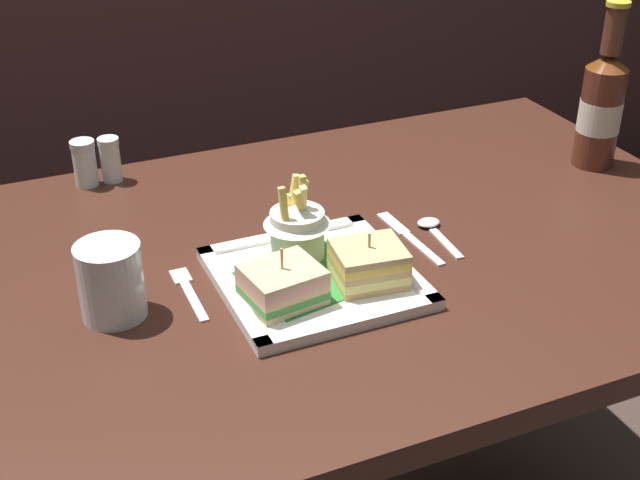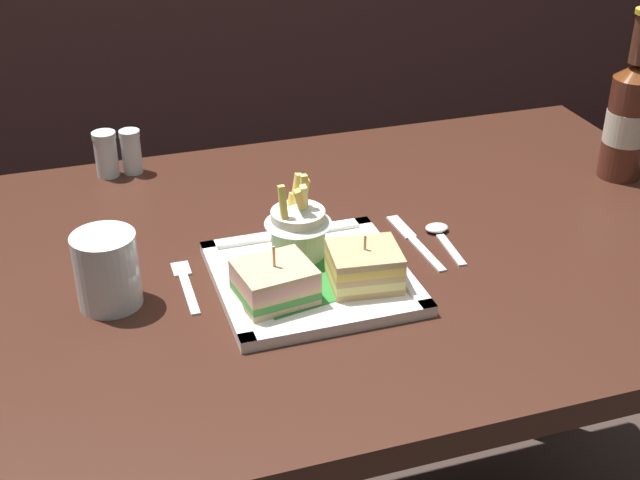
{
  "view_description": "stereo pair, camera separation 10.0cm",
  "coord_description": "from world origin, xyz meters",
  "px_view_note": "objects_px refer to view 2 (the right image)",
  "views": [
    {
      "loc": [
        -0.43,
        -0.97,
        1.34
      ],
      "look_at": [
        -0.02,
        -0.04,
        0.77
      ],
      "focal_mm": 48.34,
      "sensor_mm": 36.0,
      "label": 1
    },
    {
      "loc": [
        -0.34,
        -1.01,
        1.34
      ],
      "look_at": [
        -0.02,
        -0.04,
        0.77
      ],
      "focal_mm": 48.34,
      "sensor_mm": 36.0,
      "label": 2
    }
  ],
  "objects_px": {
    "fork": "(186,283)",
    "pepper_shaker": "(132,154)",
    "dining_table": "(327,333)",
    "square_plate": "(312,278)",
    "sandwich_half_left": "(275,283)",
    "beer_bottle": "(629,116)",
    "sandwich_half_right": "(364,266)",
    "fries_cup": "(298,223)",
    "salt_shaker": "(106,157)",
    "water_glass": "(108,275)",
    "knife": "(413,240)",
    "spoon": "(440,232)"
  },
  "relations": [
    {
      "from": "sandwich_half_right",
      "to": "dining_table",
      "type": "bearing_deg",
      "value": 95.65
    },
    {
      "from": "fries_cup",
      "to": "pepper_shaker",
      "type": "relative_size",
      "value": 1.55
    },
    {
      "from": "sandwich_half_left",
      "to": "beer_bottle",
      "type": "bearing_deg",
      "value": 17.07
    },
    {
      "from": "fries_cup",
      "to": "pepper_shaker",
      "type": "height_order",
      "value": "fries_cup"
    },
    {
      "from": "square_plate",
      "to": "spoon",
      "type": "bearing_deg",
      "value": 16.75
    },
    {
      "from": "knife",
      "to": "salt_shaker",
      "type": "bearing_deg",
      "value": 137.66
    },
    {
      "from": "dining_table",
      "to": "square_plate",
      "type": "xyz_separation_m",
      "value": [
        -0.05,
        -0.08,
        0.15
      ]
    },
    {
      "from": "sandwich_half_left",
      "to": "beer_bottle",
      "type": "height_order",
      "value": "beer_bottle"
    },
    {
      "from": "beer_bottle",
      "to": "spoon",
      "type": "height_order",
      "value": "beer_bottle"
    },
    {
      "from": "dining_table",
      "to": "water_glass",
      "type": "relative_size",
      "value": 12.72
    },
    {
      "from": "dining_table",
      "to": "sandwich_half_right",
      "type": "distance_m",
      "value": 0.22
    },
    {
      "from": "square_plate",
      "to": "beer_bottle",
      "type": "height_order",
      "value": "beer_bottle"
    },
    {
      "from": "sandwich_half_left",
      "to": "fork",
      "type": "relative_size",
      "value": 0.78
    },
    {
      "from": "sandwich_half_left",
      "to": "knife",
      "type": "relative_size",
      "value": 0.61
    },
    {
      "from": "spoon",
      "to": "dining_table",
      "type": "bearing_deg",
      "value": 175.83
    },
    {
      "from": "fries_cup",
      "to": "sandwich_half_left",
      "type": "bearing_deg",
      "value": -121.58
    },
    {
      "from": "sandwich_half_left",
      "to": "water_glass",
      "type": "height_order",
      "value": "water_glass"
    },
    {
      "from": "square_plate",
      "to": "fries_cup",
      "type": "xyz_separation_m",
      "value": [
        -0.0,
        0.06,
        0.05
      ]
    },
    {
      "from": "dining_table",
      "to": "fries_cup",
      "type": "relative_size",
      "value": 10.79
    },
    {
      "from": "sandwich_half_left",
      "to": "beer_bottle",
      "type": "distance_m",
      "value": 0.68
    },
    {
      "from": "square_plate",
      "to": "sandwich_half_left",
      "type": "relative_size",
      "value": 2.44
    },
    {
      "from": "water_glass",
      "to": "fork",
      "type": "height_order",
      "value": "water_glass"
    },
    {
      "from": "square_plate",
      "to": "sandwich_half_right",
      "type": "distance_m",
      "value": 0.08
    },
    {
      "from": "pepper_shaker",
      "to": "beer_bottle",
      "type": "bearing_deg",
      "value": -18.86
    },
    {
      "from": "spoon",
      "to": "fries_cup",
      "type": "bearing_deg",
      "value": -178.69
    },
    {
      "from": "spoon",
      "to": "water_glass",
      "type": "bearing_deg",
      "value": -176.04
    },
    {
      "from": "sandwich_half_left",
      "to": "water_glass",
      "type": "xyz_separation_m",
      "value": [
        -0.2,
        0.07,
        0.01
      ]
    },
    {
      "from": "square_plate",
      "to": "sandwich_half_right",
      "type": "relative_size",
      "value": 2.54
    },
    {
      "from": "fork",
      "to": "spoon",
      "type": "xyz_separation_m",
      "value": [
        0.38,
        0.02,
        0.0
      ]
    },
    {
      "from": "dining_table",
      "to": "knife",
      "type": "bearing_deg",
      "value": -6.95
    },
    {
      "from": "pepper_shaker",
      "to": "fork",
      "type": "bearing_deg",
      "value": -86.82
    },
    {
      "from": "sandwich_half_left",
      "to": "fork",
      "type": "height_order",
      "value": "sandwich_half_left"
    },
    {
      "from": "fork",
      "to": "salt_shaker",
      "type": "relative_size",
      "value": 1.72
    },
    {
      "from": "sandwich_half_right",
      "to": "knife",
      "type": "xyz_separation_m",
      "value": [
        0.11,
        0.1,
        -0.03
      ]
    },
    {
      "from": "sandwich_half_left",
      "to": "fries_cup",
      "type": "relative_size",
      "value": 0.89
    },
    {
      "from": "spoon",
      "to": "sandwich_half_left",
      "type": "bearing_deg",
      "value": -159.64
    },
    {
      "from": "square_plate",
      "to": "beer_bottle",
      "type": "bearing_deg",
      "value": 15.35
    },
    {
      "from": "fries_cup",
      "to": "water_glass",
      "type": "height_order",
      "value": "fries_cup"
    },
    {
      "from": "spoon",
      "to": "pepper_shaker",
      "type": "xyz_separation_m",
      "value": [
        -0.4,
        0.36,
        0.03
      ]
    },
    {
      "from": "fork",
      "to": "knife",
      "type": "relative_size",
      "value": 0.78
    },
    {
      "from": "sandwich_half_left",
      "to": "salt_shaker",
      "type": "xyz_separation_m",
      "value": [
        -0.16,
        0.46,
        -0.0
      ]
    },
    {
      "from": "fork",
      "to": "pepper_shaker",
      "type": "relative_size",
      "value": 1.77
    },
    {
      "from": "square_plate",
      "to": "salt_shaker",
      "type": "distance_m",
      "value": 0.48
    },
    {
      "from": "salt_shaker",
      "to": "pepper_shaker",
      "type": "relative_size",
      "value": 1.03
    },
    {
      "from": "dining_table",
      "to": "sandwich_half_left",
      "type": "bearing_deg",
      "value": -133.45
    },
    {
      "from": "pepper_shaker",
      "to": "sandwich_half_right",
      "type": "bearing_deg",
      "value": -62.35
    },
    {
      "from": "knife",
      "to": "pepper_shaker",
      "type": "bearing_deg",
      "value": 134.52
    },
    {
      "from": "dining_table",
      "to": "water_glass",
      "type": "height_order",
      "value": "water_glass"
    },
    {
      "from": "fork",
      "to": "salt_shaker",
      "type": "bearing_deg",
      "value": 99.35
    },
    {
      "from": "dining_table",
      "to": "fork",
      "type": "distance_m",
      "value": 0.26
    }
  ]
}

